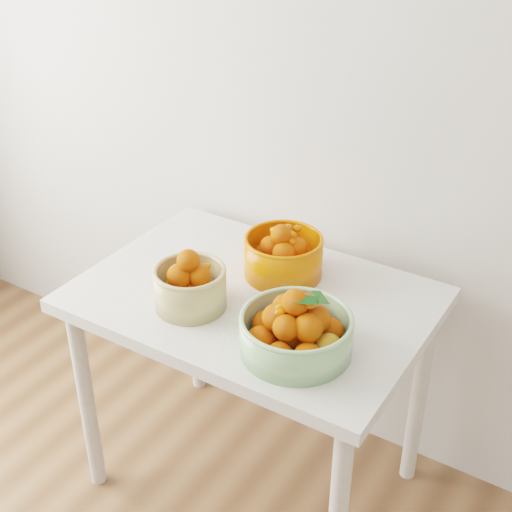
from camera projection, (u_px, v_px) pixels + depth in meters
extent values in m
cube|color=beige|center=(397.00, 65.00, 1.94)|extent=(4.00, 0.04, 2.70)
cube|color=silver|center=(253.00, 300.00, 2.07)|extent=(1.00, 0.70, 0.04)
cylinder|color=silver|center=(87.00, 400.00, 2.25)|extent=(0.05, 0.05, 0.71)
cylinder|color=silver|center=(196.00, 311.00, 2.67)|extent=(0.05, 0.05, 0.71)
cylinder|color=silver|center=(419.00, 395.00, 2.27)|extent=(0.05, 0.05, 0.71)
cylinder|color=tan|center=(190.00, 289.00, 1.98)|extent=(0.22, 0.22, 0.11)
torus|color=tan|center=(189.00, 271.00, 1.95)|extent=(0.22, 0.22, 0.01)
sphere|color=#D1660C|center=(205.00, 298.00, 1.96)|extent=(0.06, 0.06, 0.06)
sphere|color=#D1660C|center=(201.00, 284.00, 2.02)|extent=(0.07, 0.07, 0.07)
sphere|color=#D1660C|center=(176.00, 287.00, 2.01)|extent=(0.06, 0.06, 0.06)
sphere|color=#FB4A02|center=(180.00, 301.00, 1.94)|extent=(0.06, 0.06, 0.06)
sphere|color=#FB4A02|center=(190.00, 292.00, 1.98)|extent=(0.07, 0.07, 0.07)
sphere|color=#FB4A02|center=(200.00, 276.00, 1.96)|extent=(0.06, 0.06, 0.06)
sphere|color=#FB4A02|center=(179.00, 276.00, 1.96)|extent=(0.07, 0.07, 0.07)
sphere|color=#FB4A02|center=(188.00, 261.00, 1.94)|extent=(0.06, 0.06, 0.06)
ellipsoid|color=#E24F05|center=(186.00, 266.00, 1.97)|extent=(0.04, 0.04, 0.03)
ellipsoid|color=#E24F05|center=(192.00, 268.00, 1.96)|extent=(0.03, 0.04, 0.03)
ellipsoid|color=#E24F05|center=(185.00, 259.00, 1.93)|extent=(0.04, 0.03, 0.04)
ellipsoid|color=#E24F05|center=(205.00, 267.00, 1.96)|extent=(0.04, 0.04, 0.03)
cylinder|color=#8DBC83|center=(296.00, 335.00, 1.80)|extent=(0.36, 0.36, 0.10)
torus|color=#8DBC83|center=(297.00, 319.00, 1.78)|extent=(0.36, 0.36, 0.01)
sphere|color=#D1660C|center=(328.00, 348.00, 1.76)|extent=(0.07, 0.07, 0.07)
sphere|color=#FB4A02|center=(330.00, 331.00, 1.82)|extent=(0.07, 0.07, 0.07)
sphere|color=#FB4A02|center=(313.00, 318.00, 1.87)|extent=(0.07, 0.07, 0.07)
sphere|color=#FB4A02|center=(288.00, 315.00, 1.88)|extent=(0.07, 0.07, 0.07)
sphere|color=#FB4A02|center=(266.00, 324.00, 1.85)|extent=(0.07, 0.07, 0.07)
sphere|color=#FB4A02|center=(261.00, 341.00, 1.79)|extent=(0.08, 0.08, 0.08)
sphere|color=#FB4A02|center=(279.00, 356.00, 1.74)|extent=(0.07, 0.07, 0.07)
sphere|color=#FB4A02|center=(308.00, 358.00, 1.73)|extent=(0.08, 0.08, 0.08)
sphere|color=#FB4A02|center=(296.00, 336.00, 1.81)|extent=(0.07, 0.07, 0.07)
sphere|color=#FB4A02|center=(317.00, 319.00, 1.77)|extent=(0.07, 0.07, 0.07)
sphere|color=#FB4A02|center=(307.00, 308.00, 1.81)|extent=(0.07, 0.07, 0.07)
sphere|color=#FB4A02|center=(286.00, 308.00, 1.81)|extent=(0.07, 0.07, 0.07)
sphere|color=#FB4A02|center=(276.00, 318.00, 1.78)|extent=(0.07, 0.07, 0.07)
sphere|color=#FB4A02|center=(286.00, 328.00, 1.74)|extent=(0.07, 0.07, 0.07)
sphere|color=#FB4A02|center=(308.00, 328.00, 1.74)|extent=(0.07, 0.07, 0.07)
sphere|color=#FB4A02|center=(296.00, 302.00, 1.75)|extent=(0.07, 0.07, 0.07)
ellipsoid|color=#E24F05|center=(302.00, 306.00, 1.79)|extent=(0.03, 0.04, 0.03)
ellipsoid|color=#E24F05|center=(309.00, 305.00, 1.74)|extent=(0.04, 0.02, 0.03)
ellipsoid|color=#E24F05|center=(288.00, 304.00, 1.80)|extent=(0.05, 0.04, 0.03)
ellipsoid|color=#E24F05|center=(282.00, 308.00, 1.75)|extent=(0.04, 0.04, 0.03)
ellipsoid|color=#E24F05|center=(296.00, 308.00, 1.74)|extent=(0.04, 0.04, 0.03)
ellipsoid|color=#E24F05|center=(280.00, 312.00, 1.75)|extent=(0.04, 0.05, 0.04)
ellipsoid|color=#E24F05|center=(300.00, 297.00, 1.77)|extent=(0.03, 0.04, 0.03)
ellipsoid|color=#E24F05|center=(307.00, 303.00, 1.76)|extent=(0.04, 0.04, 0.03)
ellipsoid|color=#E24F05|center=(302.00, 303.00, 1.79)|extent=(0.03, 0.04, 0.03)
ellipsoid|color=#E24F05|center=(306.00, 298.00, 1.76)|extent=(0.04, 0.05, 0.03)
ellipsoid|color=#E24F05|center=(293.00, 308.00, 1.75)|extent=(0.04, 0.04, 0.03)
ellipsoid|color=#E24F05|center=(297.00, 305.00, 1.77)|extent=(0.04, 0.04, 0.04)
ellipsoid|color=#E24F05|center=(295.00, 312.00, 1.77)|extent=(0.05, 0.04, 0.04)
cylinder|color=#E15105|center=(283.00, 257.00, 2.12)|extent=(0.25, 0.25, 0.12)
torus|color=#E15105|center=(284.00, 239.00, 2.09)|extent=(0.25, 0.25, 0.01)
sphere|color=#D1660C|center=(303.00, 269.00, 2.09)|extent=(0.07, 0.07, 0.07)
sphere|color=#FB4A02|center=(303.00, 257.00, 2.15)|extent=(0.07, 0.07, 0.07)
sphere|color=#FB4A02|center=(282.00, 250.00, 2.19)|extent=(0.07, 0.07, 0.07)
sphere|color=#FB4A02|center=(264.00, 256.00, 2.16)|extent=(0.07, 0.07, 0.07)
sphere|color=#FB4A02|center=(263.00, 268.00, 2.10)|extent=(0.06, 0.06, 0.06)
sphere|color=#FB4A02|center=(284.00, 274.00, 2.07)|extent=(0.06, 0.06, 0.06)
sphere|color=#FB4A02|center=(283.00, 262.00, 2.13)|extent=(0.06, 0.06, 0.06)
sphere|color=#FB4A02|center=(297.00, 248.00, 2.10)|extent=(0.07, 0.07, 0.07)
sphere|color=#FB4A02|center=(283.00, 241.00, 2.13)|extent=(0.07, 0.07, 0.07)
sphere|color=#FB4A02|center=(271.00, 246.00, 2.10)|extent=(0.06, 0.06, 0.06)
sphere|color=#FB4A02|center=(284.00, 254.00, 2.07)|extent=(0.07, 0.07, 0.07)
sphere|color=#FB4A02|center=(281.00, 235.00, 2.07)|extent=(0.06, 0.06, 0.06)
ellipsoid|color=#E24F05|center=(291.00, 241.00, 2.07)|extent=(0.04, 0.03, 0.04)
ellipsoid|color=#E24F05|center=(288.00, 227.00, 2.10)|extent=(0.03, 0.04, 0.04)
ellipsoid|color=#E24F05|center=(278.00, 241.00, 2.09)|extent=(0.04, 0.04, 0.03)
ellipsoid|color=#E24F05|center=(280.00, 234.00, 2.08)|extent=(0.04, 0.04, 0.03)
ellipsoid|color=#E24F05|center=(291.00, 234.00, 2.07)|extent=(0.04, 0.03, 0.03)
ellipsoid|color=#E24F05|center=(297.00, 229.00, 2.11)|extent=(0.03, 0.04, 0.03)
ellipsoid|color=#E24F05|center=(280.00, 238.00, 2.10)|extent=(0.04, 0.04, 0.03)
ellipsoid|color=#E24F05|center=(274.00, 230.00, 2.11)|extent=(0.04, 0.04, 0.04)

